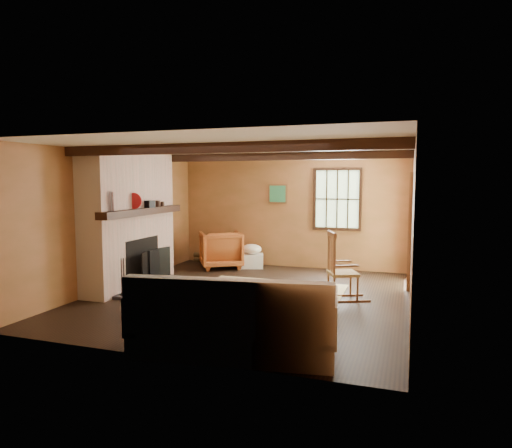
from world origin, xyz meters
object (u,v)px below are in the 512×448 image
at_px(laundry_basket, 252,261).
at_px(armchair, 221,250).
at_px(fireplace, 131,225).
at_px(sofa, 235,324).
at_px(rocking_chair, 340,271).

bearing_deg(laundry_basket, armchair, -159.97).
distance_m(fireplace, sofa, 3.83).
bearing_deg(fireplace, rocking_chair, 4.47).
relative_size(fireplace, rocking_chair, 2.19).
relative_size(rocking_chair, laundry_basket, 2.19).
xyz_separation_m(laundry_basket, armchair, (-0.63, -0.23, 0.25)).
xyz_separation_m(rocking_chair, laundry_basket, (-2.21, 2.05, -0.31)).
xyz_separation_m(fireplace, sofa, (2.91, -2.37, -0.78)).
distance_m(rocking_chair, laundry_basket, 3.03).
height_order(fireplace, rocking_chair, fireplace).
bearing_deg(laundry_basket, sofa, -72.82).
distance_m(laundry_basket, armchair, 0.71).
relative_size(rocking_chair, sofa, 0.47).
distance_m(rocking_chair, sofa, 2.76).
xyz_separation_m(rocking_chair, sofa, (-0.76, -2.65, -0.14)).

